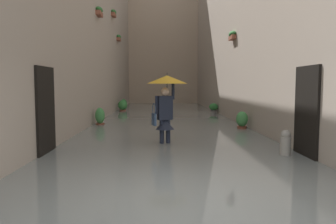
# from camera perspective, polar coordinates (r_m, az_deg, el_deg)

# --- Properties ---
(ground_plane) EXTENTS (60.00, 60.00, 0.00)m
(ground_plane) POSITION_cam_1_polar(r_m,az_deg,el_deg) (16.28, -0.37, -1.53)
(ground_plane) COLOR #605B56
(flood_water) EXTENTS (6.69, 29.61, 0.22)m
(flood_water) POSITION_cam_1_polar(r_m,az_deg,el_deg) (16.27, -0.37, -1.15)
(flood_water) COLOR slate
(flood_water) RESTS_ON ground_plane
(building_facade_left) EXTENTS (2.04, 27.61, 11.30)m
(building_facade_left) POSITION_cam_1_polar(r_m,az_deg,el_deg) (17.14, 13.23, 17.66)
(building_facade_left) COLOR #A89989
(building_facade_left) RESTS_ON ground_plane
(building_facade_right) EXTENTS (2.04, 27.61, 11.74)m
(building_facade_right) POSITION_cam_1_polar(r_m,az_deg,el_deg) (17.06, -14.13, 18.47)
(building_facade_right) COLOR #A89989
(building_facade_right) RESTS_ON ground_plane
(building_facade_far) EXTENTS (9.49, 1.80, 14.00)m
(building_facade_far) POSITION_cam_1_polar(r_m,az_deg,el_deg) (29.35, -0.86, 14.99)
(building_facade_far) COLOR tan
(building_facade_far) RESTS_ON ground_plane
(person_wading) EXTENTS (1.10, 1.10, 2.11)m
(person_wading) POSITION_cam_1_polar(r_m,az_deg,el_deg) (8.70, -0.35, 3.05)
(person_wading) COLOR #2D2319
(person_wading) RESTS_ON ground_plane
(potted_plant_far_left) EXTENTS (0.42, 0.42, 0.84)m
(potted_plant_far_left) POSITION_cam_1_polar(r_m,az_deg,el_deg) (12.00, 12.81, -1.70)
(potted_plant_far_left) COLOR brown
(potted_plant_far_left) RESTS_ON ground_plane
(potted_plant_far_right) EXTENTS (0.43, 0.43, 0.87)m
(potted_plant_far_right) POSITION_cam_1_polar(r_m,az_deg,el_deg) (21.33, -7.77, 1.24)
(potted_plant_far_right) COLOR brown
(potted_plant_far_right) RESTS_ON ground_plane
(potted_plant_near_left) EXTENTS (0.50, 0.50, 0.76)m
(potted_plant_near_left) POSITION_cam_1_polar(r_m,az_deg,el_deg) (18.33, 7.97, 0.52)
(potted_plant_near_left) COLOR #66605B
(potted_plant_near_left) RESTS_ON ground_plane
(potted_plant_near_right) EXTENTS (0.55, 0.55, 0.86)m
(potted_plant_near_right) POSITION_cam_1_polar(r_m,az_deg,el_deg) (19.83, -7.94, 0.97)
(potted_plant_near_right) COLOR #9E563D
(potted_plant_near_right) RESTS_ON ground_plane
(potted_plant_mid_right) EXTENTS (0.38, 0.38, 0.89)m
(potted_plant_mid_right) POSITION_cam_1_polar(r_m,az_deg,el_deg) (13.15, -11.82, -1.14)
(potted_plant_mid_right) COLOR brown
(potted_plant_mid_right) RESTS_ON ground_plane
(mooring_bollard) EXTENTS (0.24, 0.24, 0.79)m
(mooring_bollard) POSITION_cam_1_polar(r_m,az_deg,el_deg) (7.77, 19.86, -5.83)
(mooring_bollard) COLOR gray
(mooring_bollard) RESTS_ON ground_plane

